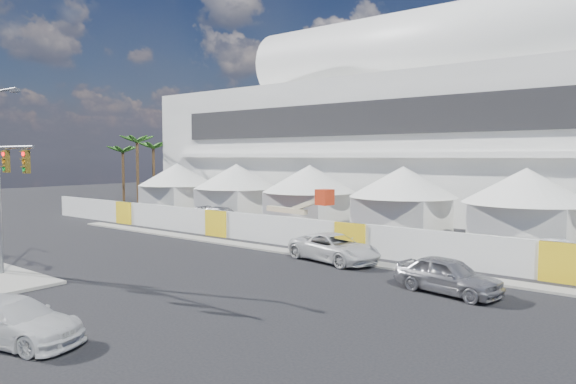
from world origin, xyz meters
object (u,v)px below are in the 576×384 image
Objects in this scene: sedan_silver at (448,275)px; streetlight_median at (0,168)px; lot_car_c at (222,215)px; boom_lift at (282,224)px; lot_car_a at (562,254)px; pickup_near at (13,321)px; pickup_curb at (334,248)px.

streetlight_median reaches higher than sedan_silver.
boom_lift is (9.54, -3.11, 0.29)m from lot_car_c.
sedan_silver reaches higher than lot_car_a.
pickup_near is at bearing 158.42° from sedan_silver.
sedan_silver is 9.72m from lot_car_a.
pickup_curb is at bearing 128.66° from lot_car_a.
lot_car_c is at bearing 76.70° from sedan_silver.
pickup_curb is 1.12× the size of lot_car_c.
boom_lift is at bearing -1.06° from pickup_near.
pickup_near and lot_car_a have the same top height.
lot_car_c is at bearing 171.41° from boom_lift.
streetlight_median is at bearing 129.34° from sedan_silver.
boom_lift reaches higher than sedan_silver.
sedan_silver is 0.95× the size of pickup_near.
pickup_curb is at bearing 50.06° from streetlight_median.
lot_car_c is at bearing 94.69° from lot_car_a.
pickup_near is 0.54× the size of streetlight_median.
sedan_silver is at bearing 29.35° from streetlight_median.
pickup_near is at bearing -150.84° from lot_car_c.
lot_car_c is (-17.41, 8.08, -0.06)m from pickup_curb.
lot_car_c is at bearing 105.44° from streetlight_median.
lot_car_c is 0.67× the size of boom_lift.
sedan_silver is 0.93× the size of lot_car_c.
lot_car_a is 0.47× the size of streetlight_median.
streetlight_median is (-11.41, -13.63, 4.79)m from pickup_curb.
sedan_silver reaches higher than pickup_near.
lot_car_c reaches higher than lot_car_a.
pickup_curb is 18.41m from streetlight_median.
pickup_near is at bearing -171.96° from pickup_curb.
pickup_near is (-9.14, -14.87, -0.09)m from sedan_silver.
boom_lift is (-7.87, 4.98, 0.24)m from pickup_curb.
boom_lift reaches higher than lot_car_c.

